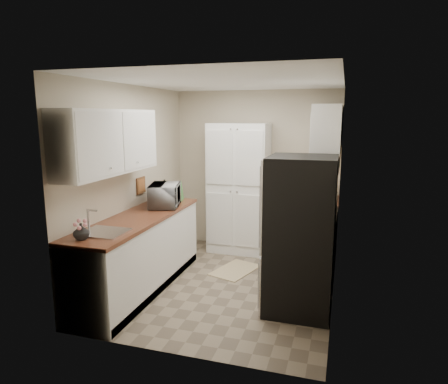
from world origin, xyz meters
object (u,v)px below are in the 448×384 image
(refrigerator, at_px, (300,235))
(microwave, at_px, (165,195))
(pantry_cabinet, at_px, (239,188))
(electric_range, at_px, (309,246))
(wine_bottle, at_px, (165,191))
(toaster_oven, at_px, (324,192))

(refrigerator, bearing_deg, microwave, 163.02)
(pantry_cabinet, xyz_separation_m, microwave, (-0.71, -1.16, 0.07))
(electric_range, relative_size, wine_bottle, 4.17)
(toaster_oven, bearing_deg, pantry_cabinet, -175.40)
(microwave, height_order, wine_bottle, microwave)
(electric_range, xyz_separation_m, refrigerator, (-0.03, -0.80, 0.37))
(pantry_cabinet, bearing_deg, electric_range, -38.22)
(refrigerator, bearing_deg, pantry_cabinet, 123.46)
(pantry_cabinet, height_order, refrigerator, pantry_cabinet)
(microwave, xyz_separation_m, wine_bottle, (-0.17, 0.35, -0.02))
(refrigerator, bearing_deg, wine_bottle, 155.53)
(electric_range, bearing_deg, pantry_cabinet, 141.78)
(refrigerator, height_order, wine_bottle, refrigerator)
(microwave, relative_size, wine_bottle, 2.01)
(wine_bottle, bearing_deg, electric_range, -3.33)
(wine_bottle, bearing_deg, refrigerator, -24.47)
(refrigerator, xyz_separation_m, toaster_oven, (0.15, 1.61, 0.18))
(pantry_cabinet, bearing_deg, wine_bottle, -137.53)
(pantry_cabinet, distance_m, electric_range, 1.58)
(microwave, distance_m, toaster_oven, 2.26)
(pantry_cabinet, height_order, microwave, pantry_cabinet)
(electric_range, distance_m, refrigerator, 0.88)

